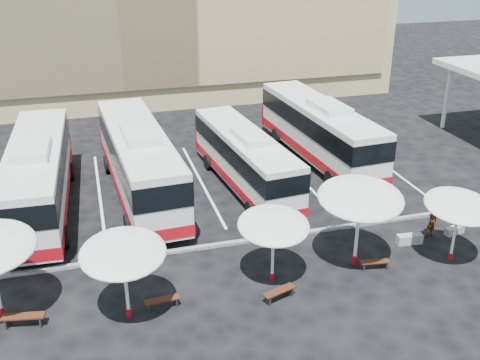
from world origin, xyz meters
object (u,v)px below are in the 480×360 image
object	(u,v)px
sunshade_3	(360,198)
conc_bench_1	(454,230)
wood_bench_0	(23,318)
sunshade_4	(459,206)
passenger_1	(454,204)
bus_0	(38,174)
bus_1	(139,159)
sunshade_1	(123,253)
wood_bench_2	(279,292)
conc_bench_0	(409,239)
wood_bench_1	(162,301)
bus_3	(319,129)
passenger_0	(432,223)
sunshade_2	(274,226)
bus_2	(245,157)
wood_bench_3	(375,263)

from	to	relation	value
sunshade_3	conc_bench_1	distance (m)	6.91
wood_bench_0	sunshade_4	bearing A→B (deg)	-1.12
passenger_1	bus_0	bearing A→B (deg)	-9.05
bus_1	sunshade_1	xyz separation A→B (m)	(-1.79, -11.07, 0.73)
wood_bench_2	conc_bench_1	distance (m)	10.61
conc_bench_0	conc_bench_1	world-z (taller)	conc_bench_0
wood_bench_1	conc_bench_1	size ratio (longest dim) A/B	1.34
bus_3	sunshade_3	world-z (taller)	bus_3
bus_3	passenger_0	size ratio (longest dim) A/B	8.43
sunshade_2	passenger_1	world-z (taller)	sunshade_2
bus_2	bus_3	distance (m)	6.49
bus_2	sunshade_1	xyz separation A→B (m)	(-7.80, -10.51, 1.05)
passenger_1	sunshade_3	bearing A→B (deg)	29.59
sunshade_3	passenger_1	world-z (taller)	sunshade_3
wood_bench_0	conc_bench_0	distance (m)	17.62
bus_1	wood_bench_0	xyz separation A→B (m)	(-5.71, -10.54, -1.81)
bus_1	sunshade_1	world-z (taller)	bus_1
wood_bench_3	passenger_0	xyz separation A→B (m)	(4.05, 1.88, 0.47)
bus_0	wood_bench_2	xyz separation A→B (m)	(9.62, -11.14, -1.77)
bus_0	bus_2	distance (m)	11.37
bus_2	wood_bench_0	xyz separation A→B (m)	(-11.72, -9.99, -1.48)
wood_bench_2	bus_3	bearing A→B (deg)	61.32
bus_0	wood_bench_0	distance (m)	10.24
sunshade_3	conc_bench_0	xyz separation A→B (m)	(3.38, 0.93, -3.10)
sunshade_2	conc_bench_0	bearing A→B (deg)	8.82
sunshade_3	conc_bench_0	bearing A→B (deg)	15.38
sunshade_2	sunshade_1	bearing A→B (deg)	-172.22
wood_bench_0	conc_bench_1	bearing A→B (deg)	4.80
sunshade_4	wood_bench_1	size ratio (longest dim) A/B	2.32
sunshade_4	bus_3	bearing A→B (deg)	94.40
wood_bench_1	sunshade_1	bearing A→B (deg)	-171.53
bus_1	sunshade_4	bearing A→B (deg)	-43.69
bus_0	sunshade_4	distance (m)	21.01
bus_1	bus_3	xyz separation A→B (m)	(11.86, 2.26, -0.08)
sunshade_3	conc_bench_1	xyz separation A→B (m)	(6.05, 1.15, -3.14)
wood_bench_3	passenger_1	distance (m)	6.80
sunshade_3	conc_bench_1	world-z (taller)	sunshade_3
wood_bench_0	conc_bench_1	distance (m)	20.30
bus_3	sunshade_4	bearing A→B (deg)	-89.65
bus_3	sunshade_4	distance (m)	13.23
wood_bench_3	sunshade_1	bearing A→B (deg)	-177.70
bus_1	sunshade_4	xyz separation A→B (m)	(12.87, -10.91, 0.59)
bus_0	passenger_0	xyz separation A→B (m)	(18.55, -8.28, -1.34)
wood_bench_1	wood_bench_0	bearing A→B (deg)	176.53
wood_bench_3	passenger_1	size ratio (longest dim) A/B	0.71
conc_bench_1	bus_3	bearing A→B (deg)	103.44
wood_bench_1	conc_bench_0	bearing A→B (deg)	8.33
sunshade_2	sunshade_3	world-z (taller)	sunshade_3
passenger_1	sunshade_1	bearing A→B (deg)	21.60
conc_bench_0	passenger_0	distance (m)	1.49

